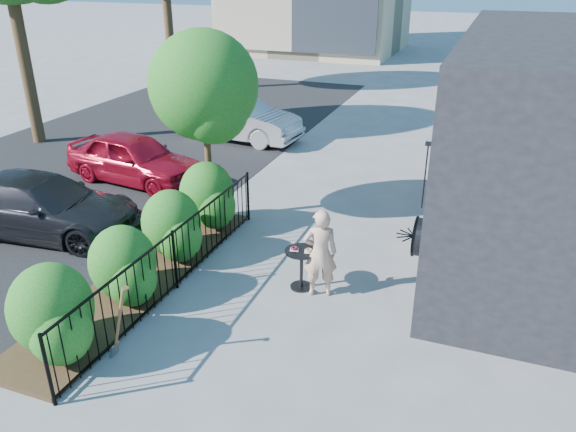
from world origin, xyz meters
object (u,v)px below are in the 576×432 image
at_px(car_red, 134,158).
at_px(car_darkgrey, 41,206).
at_px(shovel, 118,326).
at_px(woman, 320,253).
at_px(patio_tree, 206,93).
at_px(cafe_table, 301,262).
at_px(car_silver, 237,118).

distance_m(car_red, car_darkgrey, 3.20).
bearing_deg(car_red, shovel, -139.22).
xyz_separation_m(woman, car_red, (-6.00, 3.44, -0.15)).
relative_size(shovel, car_red, 0.34).
height_order(patio_tree, woman, patio_tree).
bearing_deg(cafe_table, shovel, -123.12).
bearing_deg(woman, car_red, -50.76).
distance_m(patio_tree, cafe_table, 4.07).
bearing_deg(woman, shovel, 30.09).
relative_size(woman, car_silver, 0.38).
bearing_deg(cafe_table, patio_tree, 144.01).
xyz_separation_m(cafe_table, car_silver, (-4.82, 7.65, 0.18)).
xyz_separation_m(cafe_table, car_darkgrey, (-5.68, 0.16, 0.11)).
relative_size(cafe_table, shovel, 0.61).
height_order(patio_tree, car_silver, patio_tree).
distance_m(cafe_table, car_red, 6.57).
distance_m(woman, shovel, 3.35).
distance_m(shovel, car_darkgrey, 4.85).
height_order(cafe_table, car_darkgrey, car_darkgrey).
bearing_deg(car_darkgrey, patio_tree, -64.52).
distance_m(woman, car_red, 6.91).
height_order(patio_tree, shovel, patio_tree).
relative_size(woman, car_darkgrey, 0.37).
bearing_deg(woman, cafe_table, -34.14).
relative_size(cafe_table, car_silver, 0.19).
bearing_deg(shovel, woman, 51.02).
distance_m(car_red, car_silver, 4.37).
bearing_deg(car_red, cafe_table, -112.77).
bearing_deg(car_red, car_darkgrey, -172.66).
distance_m(woman, car_darkgrey, 6.04).
distance_m(patio_tree, car_darkgrey, 4.08).
height_order(patio_tree, car_darkgrey, patio_tree).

